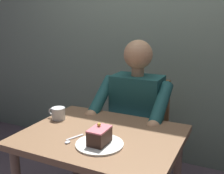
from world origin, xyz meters
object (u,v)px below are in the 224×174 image
Objects in this scene: dining_table at (102,150)px; coffee_cup at (58,113)px; cake_slice at (99,136)px; dessert_spoon at (71,140)px; chair at (141,130)px; seated_person at (133,121)px.

coffee_cup is (0.36, -0.08, 0.14)m from dining_table.
cake_slice is 0.91× the size of dessert_spoon.
chair is 0.74× the size of seated_person.
dessert_spoon is at bearing 80.62° from seated_person.
cake_slice is 0.17m from dessert_spoon.
chair is at bearing -90.00° from seated_person.
dessert_spoon reaches higher than dining_table.
chair is 0.84m from dessert_spoon.
coffee_cup reaches higher than dining_table.
coffee_cup is (0.36, 0.40, 0.13)m from seated_person.
dining_table is 0.67m from chair.
coffee_cup is at bearing 58.19° from chair.
dining_table is at bearing -65.77° from cake_slice.
dining_table is at bearing 90.00° from chair.
dining_table is 7.25× the size of coffee_cup.
seated_person is at bearing 90.00° from chair.
dining_table is 0.21m from dessert_spoon.
seated_person is 0.64m from dessert_spoon.
coffee_cup is at bearing -26.73° from cake_slice.
coffee_cup is at bearing -42.13° from dessert_spoon.
seated_person reaches higher than dining_table.
seated_person reaches higher than chair.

